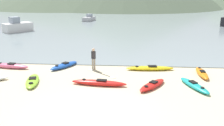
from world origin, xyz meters
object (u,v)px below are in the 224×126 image
(moored_boat_1, at_px, (170,8))
(moored_boat_2, at_px, (17,26))
(kayak_on_sand_6, at_px, (32,81))
(kayak_on_sand_3, at_px, (202,73))
(person_near_waterline, at_px, (94,57))
(loose_paddle, at_px, (101,74))
(kayak_on_sand_1, at_px, (99,83))
(kayak_on_sand_9, at_px, (152,85))
(kayak_on_sand_4, at_px, (10,66))
(kayak_on_sand_5, at_px, (150,68))
(kayak_on_sand_7, at_px, (194,85))
(moored_boat_3, at_px, (89,18))
(kayak_on_sand_2, at_px, (64,65))

(moored_boat_1, distance_m, moored_boat_2, 46.05)
(kayak_on_sand_6, bearing_deg, moored_boat_1, 74.23)
(kayak_on_sand_3, bearing_deg, person_near_waterline, 174.64)
(moored_boat_2, bearing_deg, loose_paddle, -52.01)
(moored_boat_2, bearing_deg, kayak_on_sand_3, -39.93)
(kayak_on_sand_1, bearing_deg, kayak_on_sand_9, -1.45)
(kayak_on_sand_4, relative_size, kayak_on_sand_5, 0.88)
(moored_boat_1, bearing_deg, kayak_on_sand_4, -109.27)
(moored_boat_2, bearing_deg, kayak_on_sand_4, -68.21)
(kayak_on_sand_7, relative_size, moored_boat_3, 0.85)
(kayak_on_sand_2, xyz_separation_m, kayak_on_sand_3, (9.85, -1.08, 0.00))
(kayak_on_sand_1, xyz_separation_m, kayak_on_sand_6, (-4.23, 0.10, -0.03))
(kayak_on_sand_2, bearing_deg, moored_boat_2, 123.41)
(kayak_on_sand_3, relative_size, loose_paddle, 1.21)
(kayak_on_sand_4, height_order, loose_paddle, kayak_on_sand_4)
(kayak_on_sand_1, height_order, moored_boat_1, moored_boat_1)
(kayak_on_sand_6, height_order, kayak_on_sand_9, kayak_on_sand_9)
(kayak_on_sand_9, bearing_deg, moored_boat_3, 105.65)
(kayak_on_sand_9, height_order, loose_paddle, kayak_on_sand_9)
(kayak_on_sand_5, xyz_separation_m, person_near_waterline, (-4.09, -0.24, 0.78))
(kayak_on_sand_2, xyz_separation_m, person_near_waterline, (2.30, -0.37, 0.76))
(kayak_on_sand_1, relative_size, kayak_on_sand_7, 1.20)
(kayak_on_sand_2, distance_m, kayak_on_sand_7, 9.48)
(kayak_on_sand_7, height_order, moored_boat_1, moored_boat_1)
(kayak_on_sand_5, relative_size, person_near_waterline, 2.17)
(kayak_on_sand_7, xyz_separation_m, person_near_waterline, (-6.51, 3.13, 0.78))
(kayak_on_sand_2, distance_m, person_near_waterline, 2.45)
(moored_boat_1, bearing_deg, kayak_on_sand_1, -101.79)
(kayak_on_sand_7, height_order, moored_boat_3, moored_boat_3)
(kayak_on_sand_3, xyz_separation_m, kayak_on_sand_6, (-11.00, -2.34, -0.03))
(kayak_on_sand_4, height_order, kayak_on_sand_5, kayak_on_sand_4)
(loose_paddle, bearing_deg, kayak_on_sand_1, -86.39)
(kayak_on_sand_2, relative_size, loose_paddle, 1.19)
(kayak_on_sand_5, xyz_separation_m, kayak_on_sand_9, (-0.07, -3.48, -0.00))
(kayak_on_sand_2, xyz_separation_m, kayak_on_sand_5, (6.39, -0.13, -0.02))
(kayak_on_sand_6, height_order, moored_boat_1, moored_boat_1)
(kayak_on_sand_5, distance_m, kayak_on_sand_7, 4.15)
(kayak_on_sand_7, bearing_deg, kayak_on_sand_3, 66.73)
(kayak_on_sand_3, bearing_deg, moored_boat_3, 112.77)
(kayak_on_sand_3, xyz_separation_m, kayak_on_sand_5, (-3.46, 0.95, -0.02))
(kayak_on_sand_3, xyz_separation_m, kayak_on_sand_9, (-3.53, -2.53, -0.02))
(kayak_on_sand_1, xyz_separation_m, kayak_on_sand_3, (6.77, 2.45, 0.00))
(kayak_on_sand_4, bearing_deg, moored_boat_2, 111.79)
(kayak_on_sand_2, xyz_separation_m, kayak_on_sand_4, (-3.98, -0.44, 0.01))
(kayak_on_sand_2, bearing_deg, kayak_on_sand_5, -1.16)
(kayak_on_sand_6, distance_m, moored_boat_2, 21.59)
(kayak_on_sand_4, distance_m, person_near_waterline, 6.32)
(kayak_on_sand_1, height_order, loose_paddle, kayak_on_sand_1)
(kayak_on_sand_4, bearing_deg, moored_boat_3, 87.88)
(kayak_on_sand_7, relative_size, moored_boat_2, 0.72)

